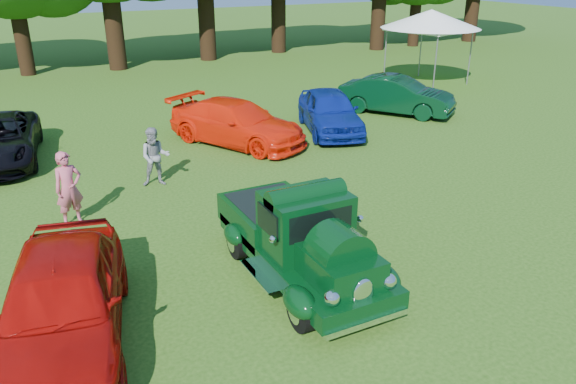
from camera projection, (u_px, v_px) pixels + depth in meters
name	position (u px, v px, depth m)	size (l,w,h in m)	color
ground	(264.00, 277.00, 10.61)	(120.00, 120.00, 0.00)	#244911
hero_pickup	(300.00, 239.00, 10.41)	(2.09, 4.49, 1.76)	black
red_convertible	(62.00, 301.00, 8.52)	(1.83, 4.54, 1.55)	#9B0A06
back_car_orange	(237.00, 123.00, 18.04)	(1.94, 4.78, 1.39)	red
back_car_blue	(330.00, 111.00, 19.30)	(1.72, 4.27, 1.46)	navy
back_car_green	(397.00, 95.00, 21.60)	(1.51, 4.32, 1.42)	black
spectator_pink	(69.00, 188.00, 12.47)	(0.62, 0.41, 1.71)	#C35067
spectator_grey	(155.00, 157.00, 14.65)	(0.76, 0.60, 1.57)	gray
canopy_tent	(431.00, 20.00, 25.85)	(5.58, 5.58, 3.43)	white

